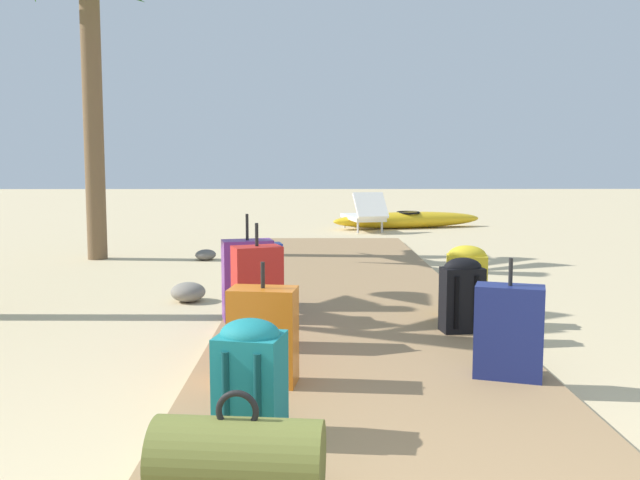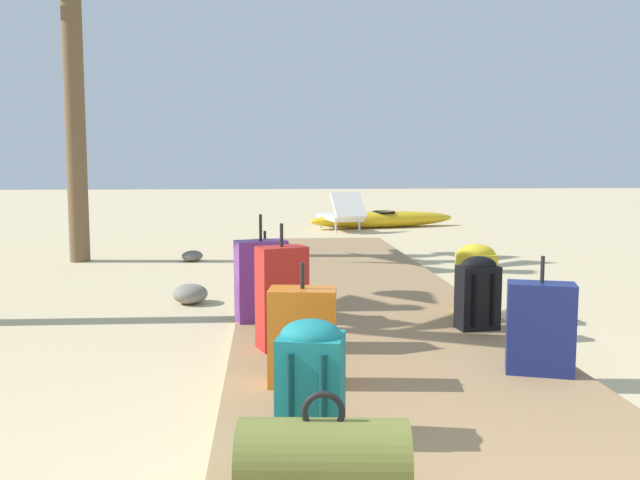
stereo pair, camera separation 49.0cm
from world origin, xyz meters
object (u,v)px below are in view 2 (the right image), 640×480
at_px(lounge_chair, 342,214).
at_px(suitcase_orange, 303,337).
at_px(backpack_yellow, 476,277).
at_px(duffel_bag_olive, 323,460).
at_px(kayak, 383,219).
at_px(suitcase_blue, 265,275).
at_px(suitcase_purple, 261,280).
at_px(backpack_black, 478,291).
at_px(backpack_teal, 311,376).
at_px(suitcase_red, 282,297).
at_px(suitcase_navy, 540,328).

bearing_deg(lounge_chair, suitcase_orange, -97.69).
height_order(suitcase_orange, backpack_yellow, suitcase_orange).
height_order(duffel_bag_olive, lounge_chair, lounge_chair).
xyz_separation_m(suitcase_orange, backpack_yellow, (1.55, 1.74, 0.03)).
bearing_deg(kayak, suitcase_blue, -106.98).
distance_m(suitcase_orange, suitcase_purple, 1.63).
bearing_deg(lounge_chair, backpack_black, -89.28).
distance_m(suitcase_orange, backpack_teal, 0.76).
distance_m(suitcase_red, lounge_chair, 8.91).
bearing_deg(lounge_chair, backpack_teal, -97.15).
bearing_deg(suitcase_orange, suitcase_blue, 95.79).
relative_size(suitcase_navy, suitcase_blue, 1.06).
height_order(suitcase_navy, lounge_chair, suitcase_navy).
height_order(duffel_bag_olive, suitcase_navy, suitcase_navy).
xyz_separation_m(suitcase_orange, duffel_bag_olive, (0.00, -1.34, -0.12)).
distance_m(suitcase_orange, suitcase_blue, 2.13).
bearing_deg(suitcase_red, duffel_bag_olive, -87.20).
xyz_separation_m(suitcase_orange, suitcase_blue, (-0.22, 2.12, 0.00)).
bearing_deg(backpack_black, suitcase_purple, 165.47).
distance_m(duffel_bag_olive, suitcase_navy, 2.03).
xyz_separation_m(backpack_teal, kayak, (2.25, 10.93, -0.20)).
bearing_deg(backpack_black, duffel_bag_olive, -118.85).
bearing_deg(suitcase_navy, backpack_teal, -149.29).
xyz_separation_m(duffel_bag_olive, backpack_black, (1.39, 2.53, 0.14)).
bearing_deg(suitcase_navy, kayak, 85.40).
distance_m(suitcase_blue, kayak, 8.42).
relative_size(suitcase_red, suitcase_purple, 1.00).
bearing_deg(backpack_yellow, suitcase_blue, 167.74).
relative_size(suitcase_orange, backpack_black, 1.26).
height_order(backpack_yellow, suitcase_navy, suitcase_navy).
height_order(suitcase_orange, kayak, suitcase_orange).
bearing_deg(kayak, duffel_bag_olive, -101.00).
bearing_deg(backpack_black, backpack_yellow, 74.24).
xyz_separation_m(suitcase_purple, suitcase_blue, (0.03, 0.51, -0.05)).
bearing_deg(suitcase_navy, suitcase_purple, 137.92).
height_order(suitcase_orange, suitcase_navy, suitcase_navy).
distance_m(backpack_black, suitcase_purple, 1.70).
xyz_separation_m(lounge_chair, kayak, (0.95, 0.60, -0.16)).
height_order(suitcase_blue, kayak, suitcase_blue).
height_order(backpack_black, backpack_yellow, backpack_yellow).
bearing_deg(duffel_bag_olive, backpack_black, 61.15).
distance_m(duffel_bag_olive, backpack_teal, 0.60).
bearing_deg(suitcase_navy, duffel_bag_olive, -134.80).
bearing_deg(suitcase_red, kayak, 76.00).
xyz_separation_m(duffel_bag_olive, suitcase_navy, (1.43, 1.44, 0.12)).
bearing_deg(kayak, lounge_chair, -147.84).
height_order(backpack_black, suitcase_blue, suitcase_blue).
relative_size(backpack_yellow, suitcase_purple, 0.68).
distance_m(duffel_bag_olive, suitcase_red, 2.13).
relative_size(backpack_teal, suitcase_navy, 0.78).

